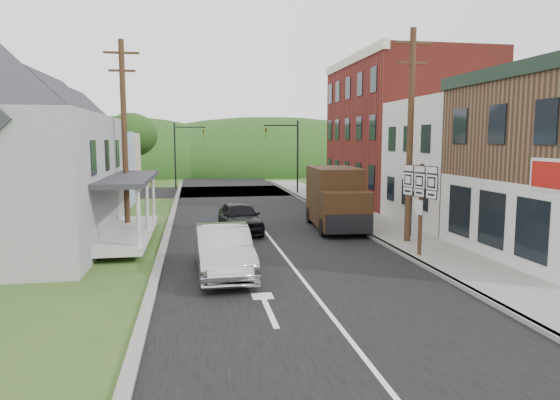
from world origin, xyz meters
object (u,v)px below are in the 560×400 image
silver_sedan (223,251)px  warning_sign (411,204)px  dark_sedan (240,217)px  route_sign_cluster (420,196)px  delivery_van (336,198)px

silver_sedan → warning_sign: (8.66, 4.59, 0.78)m
dark_sedan → route_sign_cluster: route_sign_cluster is taller
silver_sedan → delivery_van: delivery_van is taller
delivery_van → warning_sign: delivery_van is taller
dark_sedan → delivery_van: bearing=-4.1°
route_sign_cluster → delivery_van: bearing=89.1°
delivery_van → route_sign_cluster: route_sign_cluster is taller
route_sign_cluster → dark_sedan: bearing=121.2°
delivery_van → warning_sign: bearing=-45.1°
silver_sedan → warning_sign: warning_sign is taller
dark_sedan → delivery_van: 4.89m
silver_sedan → delivery_van: bearing=49.4°
dark_sedan → warning_sign: size_ratio=1.93×
silver_sedan → delivery_van: 9.73m
delivery_van → warning_sign: (2.60, -2.99, 0.03)m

